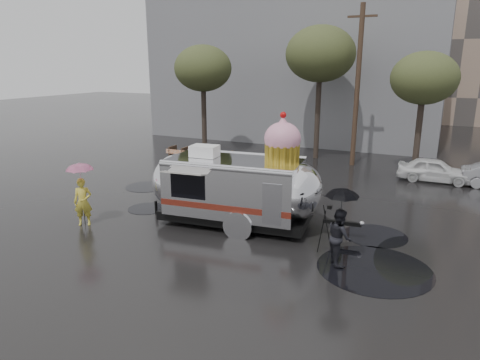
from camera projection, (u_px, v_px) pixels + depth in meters
The scene contains 14 objects.
ground at pixel (192, 244), 14.25m from camera, with size 120.00×120.00×0.00m, color black.
puddles at pixel (289, 234), 15.07m from camera, with size 14.07×6.82×0.01m.
grey_building at pixel (302, 55), 35.11m from camera, with size 22.00×12.00×13.00m, color slate.
utility_pole at pixel (357, 85), 24.19m from camera, with size 1.60×0.28×9.00m.
tree_left at pixel (203, 69), 27.04m from camera, with size 3.64×3.64×6.95m.
tree_mid at pixel (320, 54), 25.65m from camera, with size 4.20×4.20×8.03m.
tree_right at pixel (424, 79), 21.75m from camera, with size 3.36×3.36×6.42m.
barricade_row at pixel (200, 157), 25.10m from camera, with size 4.30×0.80×1.00m.
airstream_trailer at pixel (238, 185), 15.59m from camera, with size 8.02×3.58×4.33m.
person_left at pixel (83, 202), 15.73m from camera, with size 0.64×0.43×1.78m, color gold.
umbrella_pink at pixel (80, 174), 15.45m from camera, with size 1.22×1.22×2.38m.
person_right at pixel (339, 237), 12.64m from camera, with size 0.83×0.46×1.72m, color black.
umbrella_black at pixel (342, 201), 12.35m from camera, with size 1.22×1.22×2.38m.
tripod at pixel (329, 224), 13.36m from camera, with size 0.61×0.65×1.58m.
Camera 1 is at (7.14, -11.21, 5.81)m, focal length 32.00 mm.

